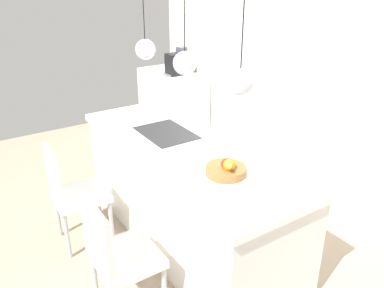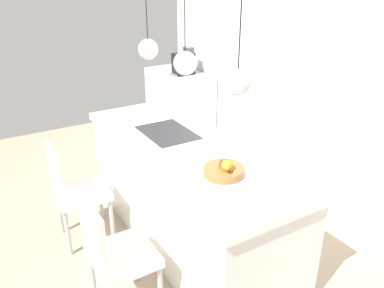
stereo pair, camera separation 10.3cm
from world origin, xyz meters
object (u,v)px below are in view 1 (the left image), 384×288
Objects in this scene: fruit_bowl at (227,169)px; chair_middle at (117,253)px; chair_near at (72,191)px; coffee_machine at (177,63)px.

chair_middle is at bearing -97.97° from fruit_bowl.
chair_near is 0.94m from chair_middle.
chair_middle is (0.94, 0.00, -0.00)m from chair_near.
fruit_bowl is 3.14m from coffee_machine.
coffee_machine reaches higher than chair_near.
chair_middle is (2.74, -2.12, -0.50)m from coffee_machine.
coffee_machine is 2.82m from chair_near.
fruit_bowl is 1.41m from chair_near.
fruit_bowl is 0.94m from chair_middle.
chair_near is at bearing -49.81° from coffee_machine.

